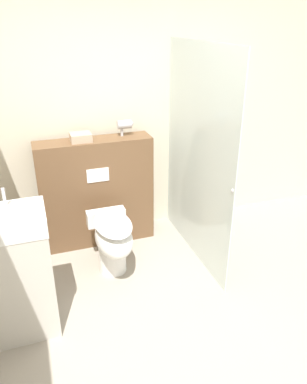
{
  "coord_description": "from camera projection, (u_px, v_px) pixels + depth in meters",
  "views": [
    {
      "loc": [
        -1.02,
        -1.93,
        2.25
      ],
      "look_at": [
        0.02,
        1.1,
        0.75
      ],
      "focal_mm": 35.0,
      "sensor_mm": 36.0,
      "label": 1
    }
  ],
  "objects": [
    {
      "name": "ground_plane",
      "position": [
        197.0,
        336.0,
        2.91
      ],
      "size": [
        12.0,
        12.0,
        0.0
      ],
      "primitive_type": "plane",
      "color": "#9E9384"
    },
    {
      "name": "hair_drier",
      "position": [
        125.0,
        125.0,
        3.78
      ],
      "size": [
        0.17,
        0.09,
        0.16
      ],
      "color": "#B7B7BC",
      "rests_on": "partition_panel"
    },
    {
      "name": "toilet",
      "position": [
        113.0,
        240.0,
        3.48
      ],
      "size": [
        0.37,
        0.66,
        0.59
      ],
      "color": "white",
      "rests_on": "ground_plane"
    },
    {
      "name": "folded_towel",
      "position": [
        81.0,
        137.0,
        3.64
      ],
      "size": [
        0.2,
        0.18,
        0.08
      ],
      "color": "tan",
      "rests_on": "partition_panel"
    },
    {
      "name": "sink_vanity",
      "position": [
        17.0,
        274.0,
        2.79
      ],
      "size": [
        0.52,
        0.42,
        1.17
      ],
      "color": "beige",
      "rests_on": "ground_plane"
    },
    {
      "name": "shower_glass",
      "position": [
        197.0,
        158.0,
        3.56
      ],
      "size": [
        0.04,
        1.45,
        2.07
      ],
      "color": "silver",
      "rests_on": "ground_plane"
    },
    {
      "name": "partition_panel",
      "position": [
        97.0,
        192.0,
        3.94
      ],
      "size": [
        1.17,
        0.3,
        1.15
      ],
      "color": "brown",
      "rests_on": "ground_plane"
    },
    {
      "name": "wall_back",
      "position": [
        128.0,
        121.0,
        3.98
      ],
      "size": [
        8.0,
        0.06,
        2.5
      ],
      "color": "beige",
      "rests_on": "ground_plane"
    }
  ]
}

